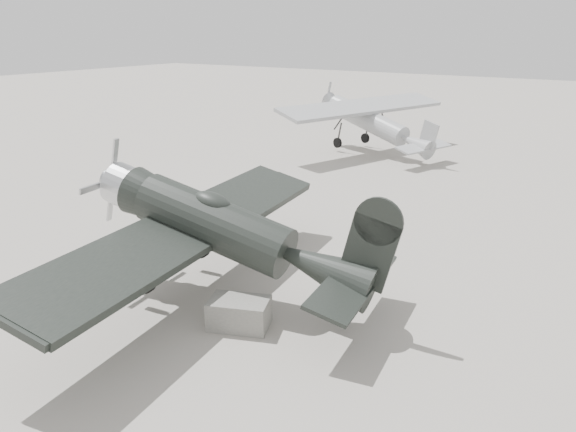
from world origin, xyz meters
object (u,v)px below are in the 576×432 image
lowwing_monoplane (228,231)px  equipment_block (239,313)px  sign_board (102,258)px  highwing_monoplane (372,117)px

lowwing_monoplane → equipment_block: 2.33m
lowwing_monoplane → sign_board: (-4.15, -1.03, -1.42)m
lowwing_monoplane → equipment_block: size_ratio=8.06×
sign_board → lowwing_monoplane: bearing=32.8°
highwing_monoplane → equipment_block: 22.18m
highwing_monoplane → equipment_block: size_ratio=8.09×
lowwing_monoplane → highwing_monoplane: bearing=96.1°
highwing_monoplane → sign_board: bearing=-69.3°
highwing_monoplane → sign_board: size_ratio=10.80×
sign_board → highwing_monoplane: bearing=111.3°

